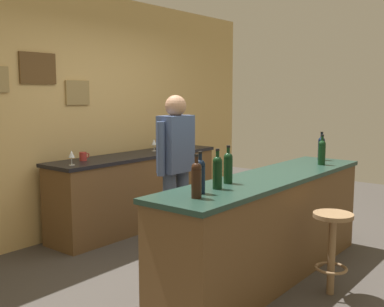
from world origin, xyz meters
TOP-DOWN VIEW (x-y plane):
  - ground_plane at (0.00, 0.00)m, footprint 10.00×10.00m
  - back_wall at (-0.01, 2.03)m, footprint 6.00×0.09m
  - bar_counter at (0.00, -0.40)m, footprint 2.72×0.60m
  - side_counter at (0.40, 1.65)m, footprint 2.41×0.56m
  - bartender at (-0.09, 0.61)m, footprint 0.52×0.21m
  - bar_stool at (-0.00, -0.98)m, footprint 0.32×0.32m
  - wine_bottle_a at (-1.08, -0.43)m, footprint 0.07×0.07m
  - wine_bottle_b at (-0.94, -0.36)m, footprint 0.07×0.07m
  - wine_bottle_c at (-0.74, -0.36)m, footprint 0.07×0.07m
  - wine_bottle_d at (-0.51, -0.31)m, footprint 0.07×0.07m
  - wine_bottle_e at (0.88, -0.50)m, footprint 0.07×0.07m
  - wine_bottle_f at (1.20, -0.36)m, footprint 0.07×0.07m
  - wine_glass_a at (-0.63, 1.55)m, footprint 0.07×0.07m
  - wine_glass_b at (0.76, 1.70)m, footprint 0.07×0.07m
  - wine_glass_c at (0.98, 1.69)m, footprint 0.07×0.07m
  - coffee_mug at (-0.35, 1.72)m, footprint 0.12×0.08m

SIDE VIEW (x-z plane):
  - ground_plane at x=0.00m, z-range 0.00..0.00m
  - side_counter at x=0.40m, z-range 0.00..0.90m
  - bar_stool at x=0.00m, z-range 0.12..0.80m
  - bar_counter at x=0.00m, z-range 0.00..0.92m
  - bartender at x=-0.09m, z-range 0.13..1.75m
  - coffee_mug at x=-0.35m, z-range 0.90..1.00m
  - wine_glass_a at x=-0.63m, z-range 0.93..1.09m
  - wine_glass_b at x=0.76m, z-range 0.93..1.09m
  - wine_glass_c at x=0.98m, z-range 0.93..1.09m
  - wine_bottle_a at x=-1.08m, z-range 0.90..1.21m
  - wine_bottle_b at x=-0.94m, z-range 0.90..1.21m
  - wine_bottle_c at x=-0.74m, z-range 0.90..1.21m
  - wine_bottle_d at x=-0.51m, z-range 0.90..1.21m
  - wine_bottle_e at x=0.88m, z-range 0.90..1.21m
  - wine_bottle_f at x=1.20m, z-range 0.90..1.21m
  - back_wall at x=-0.01m, z-range 0.00..2.80m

